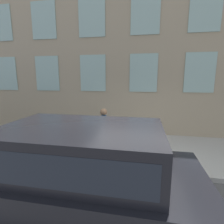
{
  "coord_description": "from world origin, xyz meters",
  "views": [
    {
      "loc": [
        -4.16,
        -0.08,
        2.46
      ],
      "look_at": [
        0.9,
        0.87,
        1.47
      ],
      "focal_mm": 28.0,
      "sensor_mm": 36.0,
      "label": 1
    }
  ],
  "objects": [
    {
      "name": "fire_hydrant",
      "position": [
        0.68,
        0.56,
        0.57
      ],
      "size": [
        0.36,
        0.47,
        0.86
      ],
      "color": "gray",
      "rests_on": "sidewalk"
    },
    {
      "name": "parked_truck_charcoal_near",
      "position": [
        -1.39,
        1.04,
        0.95
      ],
      "size": [
        2.03,
        4.52,
        1.64
      ],
      "color": "black",
      "rests_on": "ground_plane"
    },
    {
      "name": "ground_plane",
      "position": [
        0.0,
        0.0,
        0.0
      ],
      "size": [
        80.0,
        80.0,
        0.0
      ],
      "primitive_type": "plane",
      "color": "#514F4C"
    },
    {
      "name": "building_facade",
      "position": [
        3.3,
        0.0,
        5.23
      ],
      "size": [
        0.33,
        40.0,
        10.44
      ],
      "color": "tan",
      "rests_on": "ground_plane"
    },
    {
      "name": "sidewalk",
      "position": [
        1.57,
        0.0,
        0.06
      ],
      "size": [
        3.15,
        60.0,
        0.13
      ],
      "color": "#B2ADA3",
      "rests_on": "ground_plane"
    },
    {
      "name": "person",
      "position": [
        1.12,
        1.18,
        0.97
      ],
      "size": [
        0.34,
        0.22,
        1.4
      ],
      "rotation": [
        0.0,
        0.0,
        -3.13
      ],
      "color": "navy",
      "rests_on": "sidewalk"
    }
  ]
}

